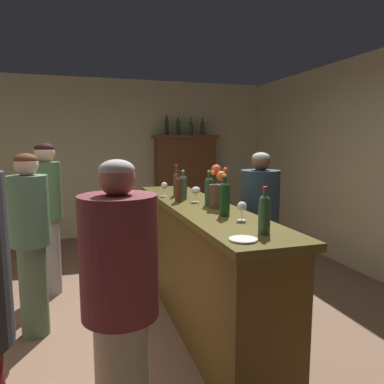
{
  "coord_description": "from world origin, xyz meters",
  "views": [
    {
      "loc": [
        -0.62,
        -2.82,
        1.62
      ],
      "look_at": [
        0.41,
        0.49,
        1.15
      ],
      "focal_mm": 34.15,
      "sensor_mm": 36.0,
      "label": 1
    }
  ],
  "objects_px": {
    "wine_bottle_merlot": "(183,186)",
    "display_bottle_left": "(167,126)",
    "patron_in_navy": "(48,210)",
    "wine_glass_rear": "(196,191)",
    "wine_bottle_malbec": "(209,190)",
    "display_cabinet": "(185,183)",
    "wine_bottle_syrah": "(177,182)",
    "flower_arrangement": "(218,191)",
    "cheese_plate": "(243,240)",
    "wine_bottle_chardonnay": "(225,197)",
    "bartender": "(259,228)",
    "bar_counter": "(199,263)",
    "wine_glass_front": "(242,207)",
    "display_bottle_midright": "(203,127)",
    "patron_tall": "(121,304)",
    "display_bottle_center": "(191,128)",
    "wine_bottle_pinot": "(264,212)",
    "wine_bottle_rose": "(179,188)",
    "wine_glass_mid": "(164,186)",
    "patron_redhead": "(31,237)",
    "display_bottle_midleft": "(178,127)"
  },
  "relations": [
    {
      "from": "wine_bottle_merlot",
      "to": "display_bottle_left",
      "type": "xyz_separation_m",
      "value": [
        0.52,
        2.83,
        0.69
      ]
    },
    {
      "from": "patron_in_navy",
      "to": "wine_glass_rear",
      "type": "bearing_deg",
      "value": -14.35
    },
    {
      "from": "wine_bottle_malbec",
      "to": "display_cabinet",
      "type": "bearing_deg",
      "value": 77.23
    },
    {
      "from": "wine_bottle_syrah",
      "to": "flower_arrangement",
      "type": "bearing_deg",
      "value": -79.15
    },
    {
      "from": "cheese_plate",
      "to": "wine_bottle_chardonnay",
      "type": "bearing_deg",
      "value": 76.38
    },
    {
      "from": "flower_arrangement",
      "to": "wine_bottle_chardonnay",
      "type": "bearing_deg",
      "value": -103.16
    },
    {
      "from": "wine_bottle_chardonnay",
      "to": "bartender",
      "type": "distance_m",
      "value": 0.85
    },
    {
      "from": "flower_arrangement",
      "to": "display_cabinet",
      "type": "bearing_deg",
      "value": 78.21
    },
    {
      "from": "cheese_plate",
      "to": "bartender",
      "type": "bearing_deg",
      "value": 58.39
    },
    {
      "from": "bar_counter",
      "to": "bartender",
      "type": "height_order",
      "value": "bartender"
    },
    {
      "from": "flower_arrangement",
      "to": "bartender",
      "type": "relative_size",
      "value": 0.23
    },
    {
      "from": "wine_bottle_malbec",
      "to": "wine_glass_front",
      "type": "relative_size",
      "value": 2.29
    },
    {
      "from": "display_bottle_midright",
      "to": "patron_tall",
      "type": "bearing_deg",
      "value": -113.71
    },
    {
      "from": "display_bottle_center",
      "to": "patron_tall",
      "type": "xyz_separation_m",
      "value": [
        -1.73,
        -4.44,
        -1.04
      ]
    },
    {
      "from": "wine_bottle_pinot",
      "to": "wine_bottle_rose",
      "type": "xyz_separation_m",
      "value": [
        -0.17,
        1.3,
        0.0
      ]
    },
    {
      "from": "wine_glass_mid",
      "to": "display_bottle_left",
      "type": "height_order",
      "value": "display_bottle_left"
    },
    {
      "from": "flower_arrangement",
      "to": "patron_redhead",
      "type": "distance_m",
      "value": 1.59
    },
    {
      "from": "wine_bottle_malbec",
      "to": "wine_bottle_syrah",
      "type": "distance_m",
      "value": 0.65
    },
    {
      "from": "wine_glass_front",
      "to": "wine_bottle_malbec",
      "type": "bearing_deg",
      "value": 90.89
    },
    {
      "from": "flower_arrangement",
      "to": "patron_in_navy",
      "type": "bearing_deg",
      "value": 138.51
    },
    {
      "from": "flower_arrangement",
      "to": "display_bottle_midright",
      "type": "height_order",
      "value": "display_bottle_midright"
    },
    {
      "from": "wine_glass_rear",
      "to": "bartender",
      "type": "relative_size",
      "value": 0.09
    },
    {
      "from": "wine_bottle_merlot",
      "to": "patron_in_navy",
      "type": "xyz_separation_m",
      "value": [
        -1.28,
        0.73,
        -0.29
      ]
    },
    {
      "from": "wine_glass_front",
      "to": "flower_arrangement",
      "type": "height_order",
      "value": "flower_arrangement"
    },
    {
      "from": "wine_glass_rear",
      "to": "patron_redhead",
      "type": "relative_size",
      "value": 0.09
    },
    {
      "from": "wine_bottle_pinot",
      "to": "wine_glass_mid",
      "type": "relative_size",
      "value": 1.97
    },
    {
      "from": "wine_bottle_syrah",
      "to": "wine_glass_front",
      "type": "height_order",
      "value": "wine_bottle_syrah"
    },
    {
      "from": "wine_bottle_syrah",
      "to": "patron_tall",
      "type": "distance_m",
      "value": 2.04
    },
    {
      "from": "wine_bottle_merlot",
      "to": "wine_bottle_chardonnay",
      "type": "relative_size",
      "value": 0.91
    },
    {
      "from": "wine_bottle_pinot",
      "to": "wine_bottle_syrah",
      "type": "xyz_separation_m",
      "value": [
        -0.09,
        1.67,
        0.0
      ]
    },
    {
      "from": "display_bottle_midleft",
      "to": "wine_glass_front",
      "type": "bearing_deg",
      "value": -98.7
    },
    {
      "from": "display_cabinet",
      "to": "display_bottle_left",
      "type": "height_order",
      "value": "display_bottle_left"
    },
    {
      "from": "display_bottle_midleft",
      "to": "display_bottle_center",
      "type": "bearing_deg",
      "value": -0.0
    },
    {
      "from": "wine_bottle_syrah",
      "to": "cheese_plate",
      "type": "distance_m",
      "value": 1.78
    },
    {
      "from": "patron_tall",
      "to": "wine_glass_mid",
      "type": "bearing_deg",
      "value": 16.05
    },
    {
      "from": "wine_bottle_pinot",
      "to": "display_bottle_midright",
      "type": "xyz_separation_m",
      "value": [
        1.08,
        4.27,
        0.67
      ]
    },
    {
      "from": "bar_counter",
      "to": "bartender",
      "type": "xyz_separation_m",
      "value": [
        0.58,
        -0.03,
        0.29
      ]
    },
    {
      "from": "flower_arrangement",
      "to": "display_bottle_midright",
      "type": "distance_m",
      "value": 3.58
    },
    {
      "from": "bar_counter",
      "to": "wine_glass_front",
      "type": "distance_m",
      "value": 0.95
    },
    {
      "from": "wine_bottle_merlot",
      "to": "flower_arrangement",
      "type": "xyz_separation_m",
      "value": [
        0.15,
        -0.53,
        0.02
      ]
    },
    {
      "from": "cheese_plate",
      "to": "display_bottle_center",
      "type": "distance_m",
      "value": 4.56
    },
    {
      "from": "wine_glass_mid",
      "to": "wine_bottle_chardonnay",
      "type": "bearing_deg",
      "value": -79.56
    },
    {
      "from": "display_bottle_left",
      "to": "patron_in_navy",
      "type": "distance_m",
      "value": 2.94
    },
    {
      "from": "wine_bottle_pinot",
      "to": "wine_bottle_merlot",
      "type": "bearing_deg",
      "value": 93.65
    },
    {
      "from": "display_cabinet",
      "to": "wine_bottle_merlot",
      "type": "bearing_deg",
      "value": -106.7
    },
    {
      "from": "flower_arrangement",
      "to": "display_bottle_midleft",
      "type": "distance_m",
      "value": 3.48
    },
    {
      "from": "cheese_plate",
      "to": "bartender",
      "type": "distance_m",
      "value": 1.4
    },
    {
      "from": "bar_counter",
      "to": "display_bottle_midright",
      "type": "bearing_deg",
      "value": 70.54
    },
    {
      "from": "wine_glass_rear",
      "to": "flower_arrangement",
      "type": "relative_size",
      "value": 0.39
    },
    {
      "from": "display_cabinet",
      "to": "display_bottle_midright",
      "type": "bearing_deg",
      "value": 0.0
    }
  ]
}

